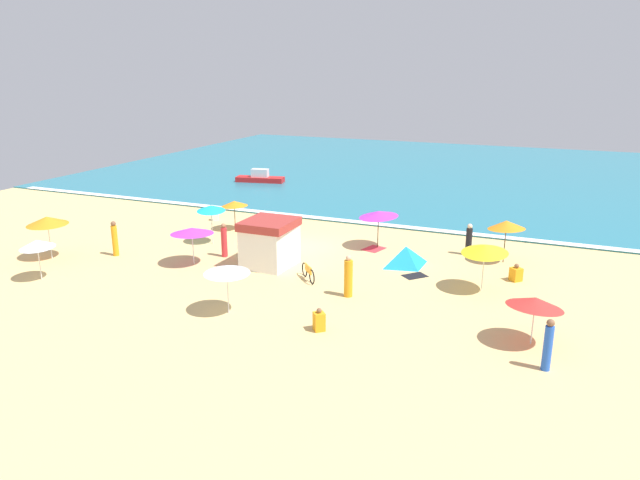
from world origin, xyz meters
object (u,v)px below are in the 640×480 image
object	(u,v)px
beachgoer_2	(115,239)
beach_umbrella_7	(485,249)
beach_umbrella_2	(211,208)
beachgoer_0	(348,277)
beach_umbrella_3	(227,270)
beach_umbrella_4	(192,231)
beach_umbrella_6	(234,204)
parked_bicycle	(308,272)
beach_tent	(406,256)
lifeguard_cabana	(270,242)
beach_umbrella_8	(506,225)
beachgoer_4	(215,215)
small_boat_0	(260,178)
beachgoer_3	(516,274)
beachgoer_5	(319,321)
beach_umbrella_0	(37,244)
beachgoer_1	(469,240)
beachgoer_7	(548,345)
beach_umbrella_9	(535,302)
beach_umbrella_5	(47,221)
beachgoer_6	(224,241)
beach_umbrella_1	(378,214)

from	to	relation	value
beachgoer_2	beach_umbrella_7	bearing A→B (deg)	7.12
beach_umbrella_2	beachgoer_0	bearing A→B (deg)	-24.50
beach_umbrella_3	beach_umbrella_4	size ratio (longest dim) A/B	0.87
beach_umbrella_7	beachgoer_0	xyz separation A→B (m)	(-5.44, -3.01, -1.13)
beach_umbrella_2	beach_umbrella_4	bearing A→B (deg)	-71.91
beach_umbrella_6	parked_bicycle	world-z (taller)	beach_umbrella_6
beach_tent	lifeguard_cabana	bearing A→B (deg)	-157.16
lifeguard_cabana	beach_umbrella_8	world-z (taller)	lifeguard_cabana
beachgoer_4	small_boat_0	distance (m)	13.35
beach_umbrella_8	small_boat_0	bearing A→B (deg)	147.23
beachgoer_3	beachgoer_5	xyz separation A→B (m)	(-6.56, -8.83, 0.05)
beach_umbrella_6	beachgoer_0	xyz separation A→B (m)	(10.48, -7.71, -0.80)
beach_umbrella_0	beachgoer_4	world-z (taller)	beach_umbrella_0
beach_umbrella_6	beachgoer_1	xyz separation A→B (m)	(14.43, 0.57, -0.86)
beach_umbrella_2	beach_umbrella_4	distance (m)	3.81
beach_tent	beachgoer_7	world-z (taller)	beachgoer_7
beachgoer_0	small_boat_0	bearing A→B (deg)	126.79
beach_umbrella_0	beach_umbrella_2	world-z (taller)	beach_umbrella_2
beach_umbrella_9	parked_bicycle	size ratio (longest dim) A/B	2.05
beach_umbrella_8	beachgoer_0	xyz separation A→B (m)	(-5.89, -7.69, -1.15)
parked_bicycle	beach_tent	bearing A→B (deg)	45.77
beach_umbrella_9	beachgoer_0	world-z (taller)	beach_umbrella_9
beach_umbrella_5	beachgoer_6	size ratio (longest dim) A/B	1.31
beach_tent	beachgoer_0	world-z (taller)	beachgoer_0
beach_umbrella_7	beachgoer_5	bearing A→B (deg)	-127.66
small_boat_0	beach_umbrella_5	bearing A→B (deg)	-90.05
beachgoer_7	small_boat_0	distance (m)	35.96
beach_umbrella_5	beach_umbrella_3	bearing A→B (deg)	-11.35
beachgoer_5	beach_umbrella_9	bearing A→B (deg)	14.63
beach_umbrella_1	beachgoer_2	size ratio (longest dim) A/B	1.59
beach_umbrella_6	beach_umbrella_7	xyz separation A→B (m)	(15.92, -4.70, 0.33)
lifeguard_cabana	beach_umbrella_5	distance (m)	11.94
beach_umbrella_7	beach_umbrella_2	bearing A→B (deg)	174.07
beach_tent	beach_umbrella_4	bearing A→B (deg)	-157.98
lifeguard_cabana	beachgoer_1	size ratio (longest dim) A/B	1.53
beachgoer_1	small_boat_0	size ratio (longest dim) A/B	0.40
beach_umbrella_6	beach_umbrella_8	xyz separation A→B (m)	(16.37, -0.01, 0.34)
beachgoer_0	beachgoer_7	world-z (taller)	beachgoer_0
beach_umbrella_3	beachgoer_4	xyz separation A→B (m)	(-8.98, 12.98, -1.55)
beachgoer_4	small_boat_0	size ratio (longest dim) A/B	0.19
beach_umbrella_3	beach_tent	bearing A→B (deg)	59.45
lifeguard_cabana	beachgoer_4	xyz separation A→B (m)	(-7.73, 6.85, -0.88)
beachgoer_2	beachgoer_7	xyz separation A→B (m)	(22.28, -4.24, -0.03)
beachgoer_1	beachgoer_5	bearing A→B (deg)	-107.32
parked_bicycle	beachgoer_6	xyz separation A→B (m)	(-5.66, 1.52, 0.52)
beach_tent	small_boat_0	xyz separation A→B (m)	(-17.82, 16.98, -0.06)
beach_umbrella_6	beachgoer_4	world-z (taller)	beach_umbrella_6
beach_umbrella_7	beachgoer_5	world-z (taller)	beach_umbrella_7
beach_tent	beachgoer_4	distance (m)	14.80
beach_umbrella_6	beach_umbrella_8	bearing A→B (deg)	-0.05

